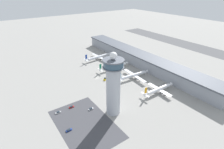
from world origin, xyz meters
TOP-DOWN VIEW (x-y plane):
  - ground_plane at (0.00, 0.00)m, footprint 1000.00×1000.00m
  - terminal_building at (0.00, 70.00)m, footprint 233.50×25.00m
  - runway_strip at (0.00, 205.25)m, footprint 350.25×44.00m
  - control_tower at (62.58, -21.12)m, footprint 16.85×16.85m
  - parking_lot_surface at (61.38, -48.38)m, footprint 64.00×40.00m
  - airplane_gate_alpha at (-49.71, 32.93)m, footprint 37.80×45.69m
  - airplane_gate_bravo at (-8.49, 31.26)m, footprint 32.07×43.69m
  - airplane_gate_charlie at (25.97, 35.27)m, footprint 39.36×42.28m
  - airplane_gate_delta at (64.16, 35.31)m, footprint 30.66×39.31m
  - service_truck_catering at (9.19, 5.69)m, footprint 5.41×6.53m
  - service_truck_fuel at (13.51, 20.65)m, footprint 5.50×6.55m
  - car_maroon_suv at (35.40, -48.51)m, footprint 1.95×4.55m
  - car_grey_coupe at (48.28, -35.49)m, footprint 2.02×4.78m
  - car_green_van at (61.06, -61.79)m, footprint 1.97×4.78m
  - car_black_suv at (35.97, -61.19)m, footprint 1.90×4.71m

SIDE VIEW (x-z plane):
  - ground_plane at x=0.00m, z-range 0.00..0.00m
  - runway_strip at x=0.00m, z-range 0.00..0.01m
  - parking_lot_surface at x=61.38m, z-range 0.00..0.01m
  - car_green_van at x=61.06m, z-range -0.16..1.20m
  - car_black_suv at x=35.97m, z-range -0.16..1.25m
  - car_maroon_suv at x=35.40m, z-range -0.16..1.26m
  - car_grey_coupe at x=48.28m, z-range -0.17..1.35m
  - service_truck_catering at x=9.19m, z-range -0.43..2.35m
  - service_truck_fuel at x=13.51m, z-range -0.48..2.70m
  - airplane_gate_bravo at x=-8.49m, z-range -2.14..9.92m
  - airplane_gate_delta at x=64.16m, z-range -2.15..9.94m
  - airplane_gate_alpha at x=-49.71m, z-range -2.25..10.11m
  - airplane_gate_charlie at x=25.97m, z-range -1.58..10.10m
  - terminal_building at x=0.00m, z-range 0.10..16.22m
  - control_tower at x=62.58m, z-range -0.11..55.50m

